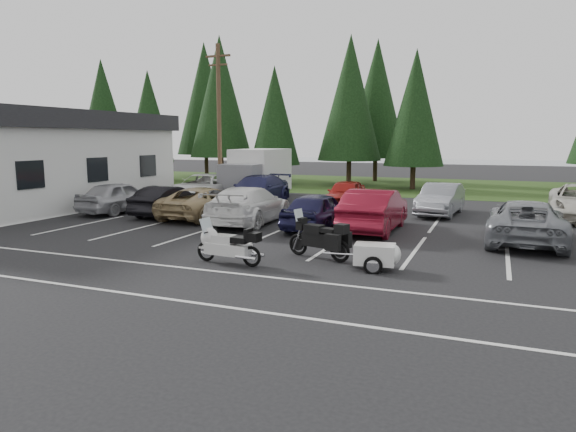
# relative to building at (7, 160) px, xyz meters

# --- Properties ---
(ground) EXTENTS (120.00, 120.00, 0.00)m
(ground) POSITION_rel_building_xyz_m (18.00, -4.00, -2.45)
(ground) COLOR black
(ground) RESTS_ON ground
(grass_strip) EXTENTS (80.00, 16.00, 0.01)m
(grass_strip) POSITION_rel_building_xyz_m (18.00, 20.00, -2.45)
(grass_strip) COLOR #1E3812
(grass_strip) RESTS_ON ground
(lake_water) EXTENTS (70.00, 50.00, 0.02)m
(lake_water) POSITION_rel_building_xyz_m (22.00, 51.00, -2.45)
(lake_water) COLOR slate
(lake_water) RESTS_ON ground
(building) EXTENTS (10.60, 15.60, 4.90)m
(building) POSITION_rel_building_xyz_m (0.00, 0.00, 0.00)
(building) COLOR silver
(building) RESTS_ON ground
(utility_pole) EXTENTS (1.60, 0.26, 9.00)m
(utility_pole) POSITION_rel_building_xyz_m (8.00, 8.00, 2.25)
(utility_pole) COLOR #473321
(utility_pole) RESTS_ON ground
(box_truck) EXTENTS (2.40, 5.60, 2.90)m
(box_truck) POSITION_rel_building_xyz_m (10.00, 8.50, -1.00)
(box_truck) COLOR silver
(box_truck) RESTS_ON ground
(stall_markings) EXTENTS (32.00, 16.00, 0.01)m
(stall_markings) POSITION_rel_building_xyz_m (18.00, -2.00, -2.45)
(stall_markings) COLOR silver
(stall_markings) RESTS_ON ground
(conifer_0) EXTENTS (4.58, 4.58, 10.66)m
(conifer_0) POSITION_rel_building_xyz_m (-10.00, 18.50, 3.78)
(conifer_0) COLOR #332316
(conifer_0) RESTS_ON ground
(conifer_1) EXTENTS (3.96, 3.96, 9.22)m
(conifer_1) POSITION_rel_building_xyz_m (-4.00, 17.20, 2.94)
(conifer_1) COLOR #332316
(conifer_1) RESTS_ON ground
(conifer_2) EXTENTS (5.10, 5.10, 11.89)m
(conifer_2) POSITION_rel_building_xyz_m (2.00, 18.80, 4.50)
(conifer_2) COLOR #332316
(conifer_2) RESTS_ON ground
(conifer_3) EXTENTS (3.87, 3.87, 9.02)m
(conifer_3) POSITION_rel_building_xyz_m (7.50, 17.40, 2.82)
(conifer_3) COLOR #332316
(conifer_3) RESTS_ON ground
(conifer_4) EXTENTS (4.80, 4.80, 11.17)m
(conifer_4) POSITION_rel_building_xyz_m (13.00, 18.90, 4.08)
(conifer_4) COLOR #332316
(conifer_4) RESTS_ON ground
(conifer_5) EXTENTS (4.14, 4.14, 9.63)m
(conifer_5) POSITION_rel_building_xyz_m (18.00, 17.60, 3.18)
(conifer_5) COLOR #332316
(conifer_5) RESTS_ON ground
(conifer_back_a) EXTENTS (5.28, 5.28, 12.30)m
(conifer_back_a) POSITION_rel_building_xyz_m (-2.00, 23.00, 4.74)
(conifer_back_a) COLOR #332316
(conifer_back_a) RESTS_ON ground
(conifer_back_b) EXTENTS (4.97, 4.97, 11.58)m
(conifer_back_b) POSITION_rel_building_xyz_m (14.00, 23.50, 4.32)
(conifer_back_b) COLOR #332316
(conifer_back_b) RESTS_ON ground
(car_near_0) EXTENTS (1.99, 4.49, 1.50)m
(car_near_0) POSITION_rel_building_xyz_m (6.68, 0.54, -1.70)
(car_near_0) COLOR #AAAAAF
(car_near_0) RESTS_ON ground
(car_near_1) EXTENTS (1.50, 4.17, 1.37)m
(car_near_1) POSITION_rel_building_xyz_m (9.39, 0.62, -1.77)
(car_near_1) COLOR black
(car_near_1) RESTS_ON ground
(car_near_2) EXTENTS (2.46, 5.07, 1.39)m
(car_near_2) POSITION_rel_building_xyz_m (11.42, 0.55, -1.75)
(car_near_2) COLOR tan
(car_near_2) RESTS_ON ground
(car_near_3) EXTENTS (2.54, 5.52, 1.56)m
(car_near_3) POSITION_rel_building_xyz_m (13.95, -0.11, -1.67)
(car_near_3) COLOR white
(car_near_3) RESTS_ON ground
(car_near_4) EXTENTS (1.94, 4.37, 1.46)m
(car_near_4) POSITION_rel_building_xyz_m (17.05, -0.29, -1.72)
(car_near_4) COLOR #161637
(car_near_4) RESTS_ON ground
(car_near_5) EXTENTS (1.73, 4.96, 1.63)m
(car_near_5) POSITION_rel_building_xyz_m (19.19, 0.13, -1.63)
(car_near_5) COLOR maroon
(car_near_5) RESTS_ON ground
(car_near_6) EXTENTS (2.56, 5.33, 1.46)m
(car_near_6) POSITION_rel_building_xyz_m (24.48, -0.16, -1.72)
(car_near_6) COLOR slate
(car_near_6) RESTS_ON ground
(car_far_0) EXTENTS (3.08, 5.79, 1.55)m
(car_far_0) POSITION_rel_building_xyz_m (8.13, 5.80, -1.68)
(car_far_0) COLOR white
(car_far_0) RESTS_ON ground
(car_far_1) EXTENTS (2.29, 5.47, 1.58)m
(car_far_1) POSITION_rel_building_xyz_m (11.62, 5.54, -1.66)
(car_far_1) COLOR #1C1D46
(car_far_1) RESTS_ON ground
(car_far_2) EXTENTS (1.89, 4.25, 1.42)m
(car_far_2) POSITION_rel_building_xyz_m (16.30, 6.36, -1.74)
(car_far_2) COLOR maroon
(car_far_2) RESTS_ON ground
(car_far_3) EXTENTS (1.95, 4.53, 1.45)m
(car_far_3) POSITION_rel_building_xyz_m (21.10, 5.58, -1.72)
(car_far_3) COLOR gray
(car_far_3) RESTS_ON ground
(touring_motorcycle) EXTENTS (2.38, 0.89, 1.29)m
(touring_motorcycle) POSITION_rel_building_xyz_m (16.54, -6.63, -1.80)
(touring_motorcycle) COLOR silver
(touring_motorcycle) RESTS_ON ground
(cargo_trailer) EXTENTS (1.66, 1.06, 0.72)m
(cargo_trailer) POSITION_rel_building_xyz_m (20.53, -5.74, -2.09)
(cargo_trailer) COLOR silver
(cargo_trailer) RESTS_ON ground
(adventure_motorcycle) EXTENTS (2.52, 1.48, 1.45)m
(adventure_motorcycle) POSITION_rel_building_xyz_m (18.69, -5.05, -1.72)
(adventure_motorcycle) COLOR black
(adventure_motorcycle) RESTS_ON ground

